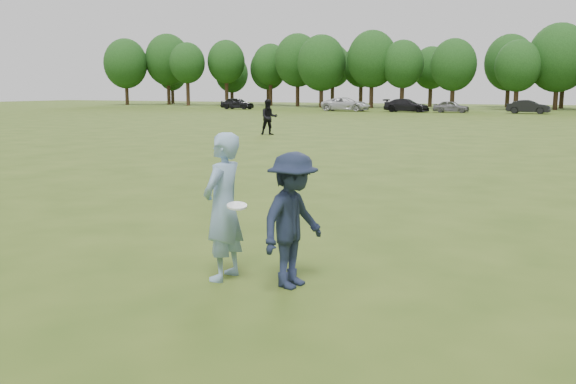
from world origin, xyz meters
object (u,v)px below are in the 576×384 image
at_px(thrower, 223,207).
at_px(car_f, 528,107).
at_px(player_far_a, 269,117).
at_px(car_e, 451,107).
at_px(car_a, 237,103).
at_px(car_d, 406,105).
at_px(car_c, 346,104).
at_px(defender, 293,220).

relative_size(thrower, car_f, 0.47).
xyz_separation_m(player_far_a, car_f, (11.76, 37.88, -0.30)).
bearing_deg(player_far_a, car_e, 48.50).
distance_m(car_a, car_d, 22.01).
bearing_deg(car_c, car_a, 85.84).
distance_m(thrower, car_e, 61.90).
height_order(car_a, car_e, car_a).
distance_m(thrower, player_far_a, 26.61).
bearing_deg(defender, car_f, 11.96).
bearing_deg(car_c, player_far_a, -169.50).
bearing_deg(car_d, car_f, -84.66).
bearing_deg(car_c, car_d, -91.72).
height_order(player_far_a, car_c, player_far_a).
height_order(car_e, car_f, car_f).
distance_m(defender, player_far_a, 26.97).
bearing_deg(defender, car_d, 23.72).
relative_size(thrower, car_e, 0.53).
bearing_deg(player_far_a, thrower, -100.72).
bearing_deg(car_e, defender, -171.93).
xyz_separation_m(thrower, car_a, (-34.15, 61.83, -0.28)).
relative_size(car_a, car_c, 0.76).
distance_m(car_c, car_d, 7.16).
bearing_deg(car_f, thrower, -175.64).
height_order(car_d, car_e, car_d).
xyz_separation_m(defender, car_c, (-20.32, 61.16, -0.12)).
bearing_deg(car_d, car_a, 90.41).
height_order(defender, car_e, defender).
xyz_separation_m(car_e, car_f, (7.85, 0.56, 0.05)).
bearing_deg(defender, player_far_a, 38.40).
height_order(car_a, car_f, car_a).
bearing_deg(car_d, defender, -165.98).
relative_size(defender, car_f, 0.42).
relative_size(car_c, car_e, 1.47).
bearing_deg(car_f, car_d, 98.37).
relative_size(car_d, car_e, 1.32).
distance_m(defender, car_f, 61.95).
height_order(player_far_a, car_e, player_far_a).
height_order(defender, car_d, defender).
bearing_deg(car_a, car_d, -90.02).
relative_size(defender, car_a, 0.42).
bearing_deg(car_f, car_a, 95.25).
distance_m(player_far_a, car_c, 37.97).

